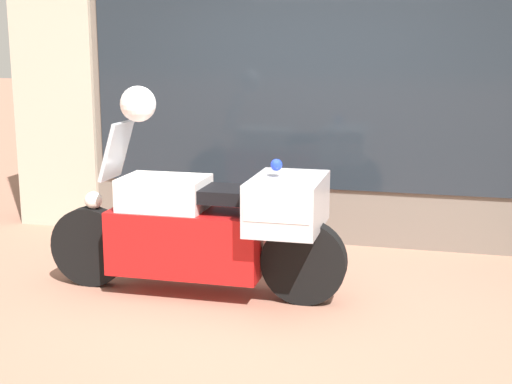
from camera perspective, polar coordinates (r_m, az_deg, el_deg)
ground_plane at (r=5.38m, az=0.80°, el=-9.15°), size 60.00×60.00×0.00m
shop_building at (r=7.06m, az=1.39°, el=11.46°), size 6.32×0.55×3.74m
window_display at (r=7.11m, az=7.66°, el=-0.08°), size 4.96×0.30×1.98m
paramedic_motorcycle at (r=5.46m, az=-3.52°, el=-2.67°), size 2.39×0.79×1.34m
white_helmet at (r=5.51m, az=-9.41°, el=6.97°), size 0.27×0.27×0.27m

